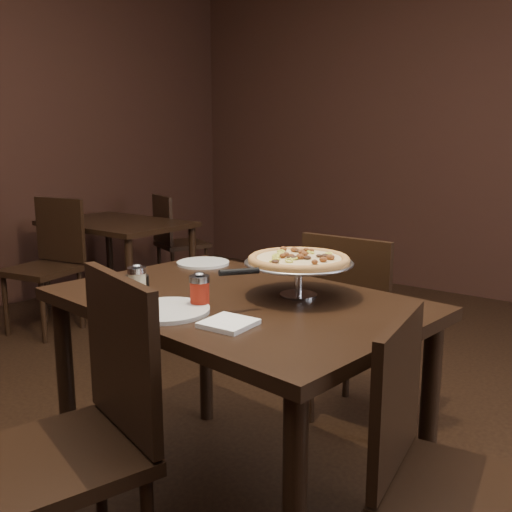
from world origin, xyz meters
The scene contains 16 objects.
room centered at (0.06, 0.03, 1.40)m, with size 6.04×7.04×2.84m.
dining_table centered at (0.08, 0.10, 0.67)m, with size 1.32×0.96×0.77m.
background_table centered at (-2.20, 1.46, 0.60)m, with size 1.10×0.74×0.69m.
pizza_stand centered at (0.24, 0.24, 0.90)m, with size 0.37×0.37×0.15m.
parmesan_shaker centered at (-0.20, -0.09, 0.83)m, with size 0.06×0.06×0.11m.
pepper_flake_shaker centered at (0.06, -0.06, 0.83)m, with size 0.07×0.07×0.12m.
packet_caddy centered at (-0.26, -0.04, 0.80)m, with size 0.09×0.09×0.07m.
napkin_stack centered at (0.26, -0.15, 0.78)m, with size 0.14×0.14×0.01m, color white.
plate_left centered at (-0.36, 0.43, 0.78)m, with size 0.23×0.23×0.01m, color silver.
plate_near centered at (0.02, -0.17, 0.78)m, with size 0.27×0.27×0.01m, color silver.
serving_spatula centered at (0.19, -0.01, 0.90)m, with size 0.16×0.16×0.02m.
chair_far centered at (0.15, 0.87, 0.49)m, with size 0.43×0.43×0.90m.
chair_near centered at (0.00, -0.48, 0.51)m, with size 0.54×0.54×0.93m.
chair_side centered at (0.83, -0.01, 0.47)m, with size 0.45×0.45×0.85m.
bg_chair_far centered at (-2.25, 2.14, 0.46)m, with size 0.51×0.51×0.84m.
bg_chair_near centered at (-2.18, 0.85, 0.50)m, with size 0.50×0.50×0.91m.
Camera 1 is at (1.26, -1.36, 1.30)m, focal length 40.00 mm.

